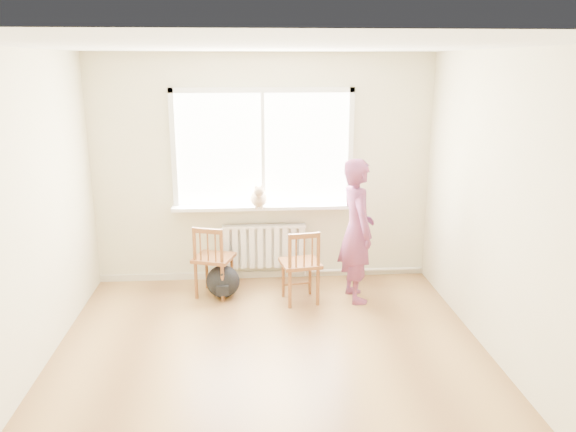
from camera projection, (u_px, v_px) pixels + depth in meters
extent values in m
plane|color=#AA7D45|center=(273.00, 373.00, 4.83)|extent=(4.50, 4.50, 0.00)
plane|color=white|center=(270.00, 46.00, 4.11)|extent=(4.50, 4.50, 0.00)
cube|color=beige|center=(263.00, 170.00, 6.64)|extent=(4.00, 0.01, 2.70)
cube|color=white|center=(263.00, 149.00, 6.55)|extent=(2.00, 0.02, 1.30)
cube|color=white|center=(262.00, 90.00, 6.35)|extent=(2.12, 0.05, 0.06)
cube|color=white|center=(174.00, 151.00, 6.46)|extent=(0.06, 0.05, 1.42)
cube|color=white|center=(350.00, 149.00, 6.60)|extent=(0.06, 0.05, 1.42)
cube|color=white|center=(263.00, 150.00, 6.53)|extent=(0.04, 0.05, 1.30)
cube|color=white|center=(264.00, 207.00, 6.64)|extent=(2.15, 0.22, 0.04)
cube|color=white|center=(264.00, 246.00, 6.83)|extent=(1.00, 0.02, 0.55)
cube|color=white|center=(264.00, 247.00, 6.78)|extent=(1.00, 0.10, 0.51)
cube|color=white|center=(264.00, 226.00, 6.72)|extent=(1.00, 0.12, 0.03)
cylinder|color=silver|center=(364.00, 270.00, 7.00)|extent=(1.40, 0.04, 0.04)
cube|color=beige|center=(264.00, 274.00, 6.97)|extent=(4.00, 0.03, 0.08)
cube|color=brown|center=(214.00, 258.00, 6.35)|extent=(0.52, 0.50, 0.04)
cylinder|color=brown|center=(232.00, 273.00, 6.52)|extent=(0.04, 0.04, 0.44)
cylinder|color=brown|center=(207.00, 270.00, 6.59)|extent=(0.04, 0.04, 0.44)
cylinder|color=brown|center=(223.00, 283.00, 6.22)|extent=(0.04, 0.04, 0.44)
cylinder|color=brown|center=(196.00, 280.00, 6.30)|extent=(0.04, 0.04, 0.44)
cylinder|color=brown|center=(222.00, 266.00, 6.17)|extent=(0.04, 0.04, 0.84)
cylinder|color=brown|center=(195.00, 263.00, 6.25)|extent=(0.04, 0.04, 0.84)
cube|color=brown|center=(207.00, 231.00, 6.11)|extent=(0.33, 0.14, 0.05)
cylinder|color=brown|center=(215.00, 247.00, 6.13)|extent=(0.02, 0.02, 0.34)
cylinder|color=brown|center=(208.00, 246.00, 6.15)|extent=(0.02, 0.02, 0.34)
cylinder|color=brown|center=(200.00, 246.00, 6.17)|extent=(0.02, 0.02, 0.34)
cube|color=brown|center=(300.00, 263.00, 6.18)|extent=(0.47, 0.46, 0.04)
cylinder|color=brown|center=(310.00, 276.00, 6.42)|extent=(0.04, 0.04, 0.44)
cylinder|color=brown|center=(283.00, 278.00, 6.35)|extent=(0.04, 0.04, 0.44)
cylinder|color=brown|center=(318.00, 286.00, 6.13)|extent=(0.04, 0.04, 0.44)
cylinder|color=brown|center=(290.00, 289.00, 6.06)|extent=(0.04, 0.04, 0.44)
cylinder|color=brown|center=(318.00, 269.00, 6.07)|extent=(0.04, 0.04, 0.84)
cylinder|color=brown|center=(290.00, 272.00, 6.00)|extent=(0.04, 0.04, 0.84)
cube|color=brown|center=(304.00, 236.00, 5.94)|extent=(0.34, 0.09, 0.05)
cylinder|color=brown|center=(312.00, 251.00, 6.00)|extent=(0.02, 0.02, 0.34)
cylinder|color=brown|center=(304.00, 252.00, 5.98)|extent=(0.02, 0.02, 0.34)
cylinder|color=brown|center=(296.00, 252.00, 5.96)|extent=(0.02, 0.02, 0.34)
imported|color=#B23B5B|center=(357.00, 231.00, 6.15)|extent=(0.46, 0.63, 1.60)
ellipsoid|color=beige|center=(259.00, 198.00, 6.54)|extent=(0.20, 0.29, 0.21)
sphere|color=beige|center=(259.00, 192.00, 6.37)|extent=(0.12, 0.12, 0.12)
cone|color=beige|center=(256.00, 187.00, 6.36)|extent=(0.04, 0.04, 0.05)
cone|color=beige|center=(262.00, 186.00, 6.36)|extent=(0.04, 0.04, 0.05)
cylinder|color=beige|center=(258.00, 200.00, 6.70)|extent=(0.03, 0.19, 0.03)
cylinder|color=beige|center=(256.00, 205.00, 6.44)|extent=(0.03, 0.03, 0.11)
cylinder|color=beige|center=(262.00, 204.00, 6.45)|extent=(0.03, 0.03, 0.11)
ellipsoid|color=black|center=(223.00, 281.00, 6.34)|extent=(0.46, 0.41, 0.38)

